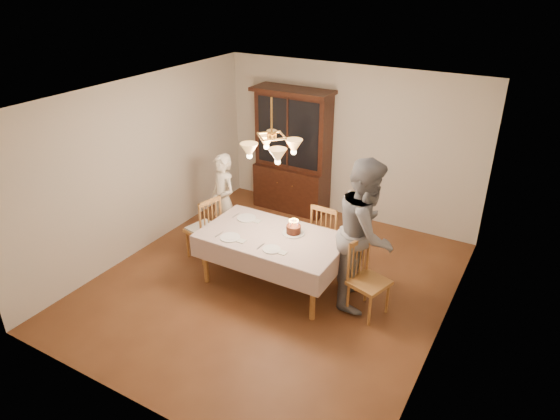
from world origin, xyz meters
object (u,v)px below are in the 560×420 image
Objects in this scene: china_hutch at (292,153)px; chair_far_side at (328,238)px; dining_table at (273,240)px; elderly_woman at (223,200)px; birthday_cake at (294,230)px.

china_hutch is 2.16× the size of chair_far_side.
elderly_woman is (-1.26, 0.64, 0.05)m from dining_table.
chair_far_side is 0.77m from birthday_cake.
elderly_woman is (-0.33, -1.61, -0.31)m from china_hutch.
chair_far_side reaches higher than birthday_cake.
elderly_woman reaches higher than birthday_cake.
china_hutch is (-0.93, 2.25, 0.36)m from dining_table.
dining_table is 0.97m from chair_far_side.
elderly_woman is at bearing 153.01° from dining_table.
china_hutch reaches higher than dining_table.
china_hutch is 2.38m from birthday_cake.
china_hutch is 7.20× the size of birthday_cake.
elderly_woman reaches higher than chair_far_side.
dining_table is 0.31m from birthday_cake.
china_hutch is 2.07m from chair_far_side.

